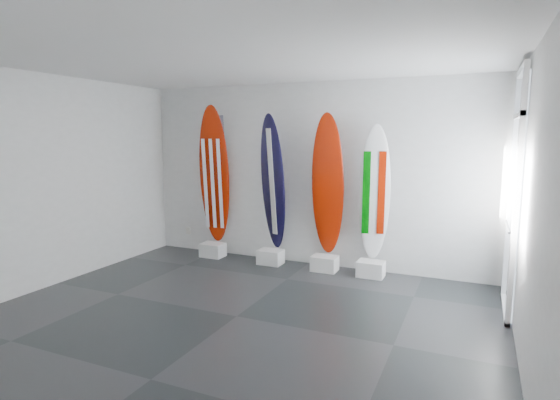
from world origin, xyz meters
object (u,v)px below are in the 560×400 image
at_px(surfboard_italy, 374,193).
at_px(surfboard_usa, 214,175).
at_px(surfboard_swiss, 328,185).
at_px(surfboard_navy, 273,182).

bearing_deg(surfboard_italy, surfboard_usa, 165.08).
distance_m(surfboard_swiss, surfboard_italy, 0.75).
height_order(surfboard_navy, surfboard_italy, surfboard_navy).
bearing_deg(surfboard_usa, surfboard_swiss, -9.99).
relative_size(surfboard_navy, surfboard_swiss, 1.00).
bearing_deg(surfboard_italy, surfboard_navy, 165.08).
bearing_deg(surfboard_navy, surfboard_swiss, 18.18).
height_order(surfboard_usa, surfboard_italy, surfboard_usa).
relative_size(surfboard_usa, surfboard_swiss, 1.07).
relative_size(surfboard_usa, surfboard_navy, 1.07).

